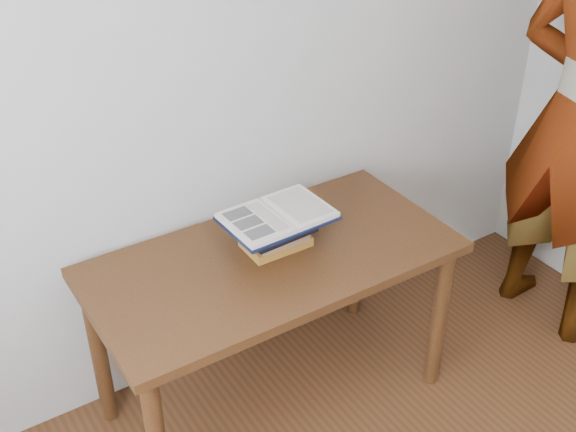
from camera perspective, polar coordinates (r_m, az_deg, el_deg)
desk at (r=2.59m, az=-1.19°, el=-4.93°), size 1.30×0.65×0.70m
book_stack at (r=2.54m, az=-0.85°, el=-1.25°), size 0.25×0.18×0.12m
open_book at (r=2.49m, az=-0.84°, el=0.00°), size 0.38×0.27×0.03m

